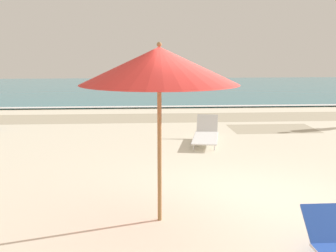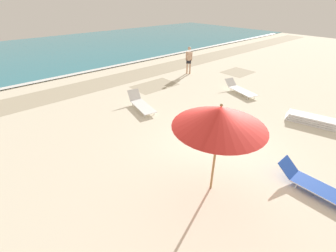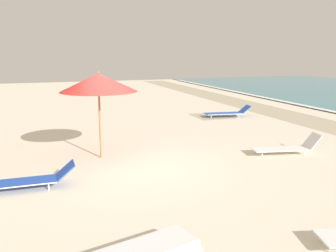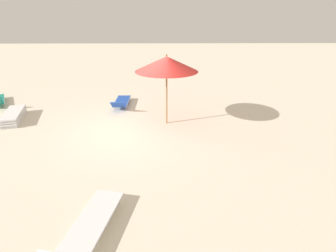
# 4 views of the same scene
# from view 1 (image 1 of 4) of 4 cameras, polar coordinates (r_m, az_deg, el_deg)

# --- Properties ---
(ground_plane) EXTENTS (60.00, 60.00, 0.16)m
(ground_plane) POSITION_cam_1_polar(r_m,az_deg,el_deg) (7.73, 7.49, -9.90)
(ground_plane) COLOR beige
(ocean_water) EXTENTS (60.00, 18.19, 0.07)m
(ocean_water) POSITION_cam_1_polar(r_m,az_deg,el_deg) (28.24, -1.05, 4.61)
(ocean_water) COLOR teal
(ocean_water) RESTS_ON ground_plane
(beach_umbrella) EXTENTS (2.24, 2.24, 2.56)m
(beach_umbrella) POSITION_cam_1_polar(r_m,az_deg,el_deg) (6.50, -1.07, 7.28)
(beach_umbrella) COLOR #9E7547
(beach_umbrella) RESTS_ON ground_plane
(sun_lounger_beside_umbrella) EXTENTS (1.00, 2.15, 0.62)m
(sun_lounger_beside_umbrella) POSITION_cam_1_polar(r_m,az_deg,el_deg) (12.31, 4.63, -1.05)
(sun_lounger_beside_umbrella) COLOR white
(sun_lounger_beside_umbrella) RESTS_ON ground_plane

